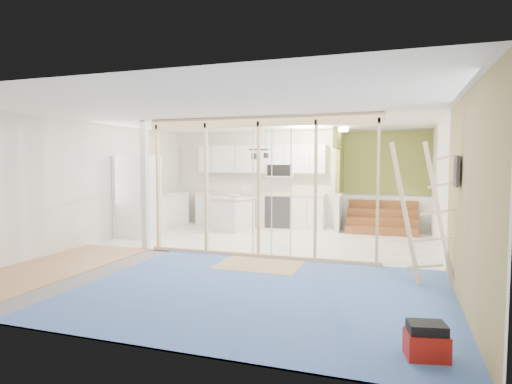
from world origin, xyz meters
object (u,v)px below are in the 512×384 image
(island, at_px, (233,214))
(toolbox, at_px, (426,342))
(fridge, at_px, (138,197))
(ladder, at_px, (426,213))

(island, height_order, toolbox, island)
(fridge, relative_size, toolbox, 4.70)
(island, height_order, ladder, ladder)
(fridge, distance_m, toolbox, 7.65)
(island, relative_size, toolbox, 2.77)
(fridge, height_order, ladder, ladder)
(ladder, bearing_deg, toolbox, -77.67)
(toolbox, bearing_deg, fridge, 130.94)
(toolbox, distance_m, ladder, 2.63)
(fridge, relative_size, island, 1.70)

